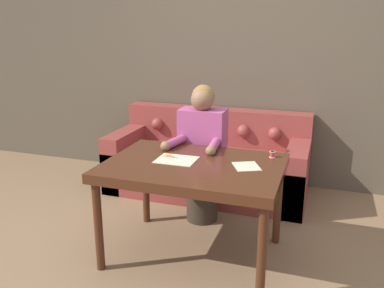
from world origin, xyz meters
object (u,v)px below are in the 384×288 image
(person, at_px, (202,155))
(thread_spool, at_px, (272,154))
(dining_table, at_px, (194,173))
(scissors, at_px, (172,157))
(couch, at_px, (209,163))

(person, distance_m, thread_spool, 0.70)
(dining_table, xyz_separation_m, person, (-0.12, 0.58, -0.06))
(person, xyz_separation_m, scissors, (-0.08, -0.51, 0.13))
(dining_table, bearing_deg, scissors, 158.96)
(couch, bearing_deg, thread_spool, -51.35)
(thread_spool, bearing_deg, couch, 128.65)
(scissors, distance_m, thread_spool, 0.75)
(couch, height_order, thread_spool, couch)
(couch, distance_m, thread_spool, 1.32)
(scissors, bearing_deg, person, 81.47)
(dining_table, relative_size, person, 1.04)
(person, xyz_separation_m, thread_spool, (0.63, -0.27, 0.15))
(couch, xyz_separation_m, thread_spool, (0.77, -0.96, 0.47))
(dining_table, relative_size, couch, 0.63)
(scissors, bearing_deg, couch, 92.96)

